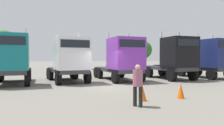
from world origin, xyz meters
The scene contains 12 objects.
ground centered at (0.00, 0.00, 0.00)m, with size 200.00×200.00×0.00m, color slate.
semi_truck_teal centered at (-6.53, 2.49, 1.91)m, with size 3.03×6.03×4.20m.
semi_truck_white centered at (-2.37, 2.97, 1.82)m, with size 3.45×6.30×4.10m.
semi_truck_purple centered at (1.94, 2.81, 1.87)m, with size 3.11×6.61×4.17m.
semi_truck_black centered at (6.82, 2.74, 1.95)m, with size 2.96×6.27×4.33m.
semi_truck_navy centered at (10.79, 2.89, 1.90)m, with size 3.24×6.43×4.27m.
visitor_with_camera centered at (-0.27, -6.00, 0.99)m, with size 0.55×0.55×1.71m.
traffic_cone_near centered at (2.40, -4.96, 0.37)m, with size 0.36×0.36×0.74m, color #F2590C.
traffic_cone_far centered at (0.39, -5.00, 0.34)m, with size 0.36×0.36×0.67m, color #F2590C.
oak_far_left centered at (-11.10, 21.74, 4.10)m, with size 4.19×4.19×6.21m.
oak_far_centre centered at (0.31, 22.03, 3.96)m, with size 3.13×3.13×5.56m.
oak_far_right centered at (12.30, 22.22, 3.42)m, with size 3.31×3.31×5.09m.
Camera 1 is at (-3.48, -13.85, 1.99)m, focal length 33.61 mm.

